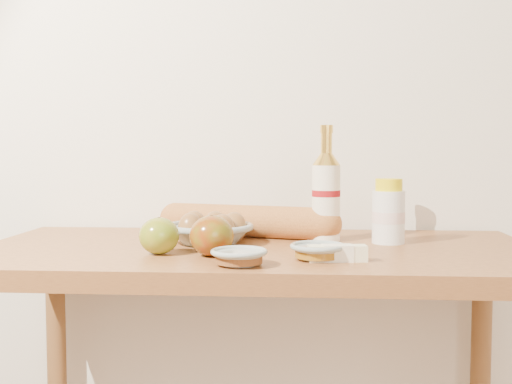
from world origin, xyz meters
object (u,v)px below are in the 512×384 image
egg_bowl (210,231)px  baguette (247,221)px  table (257,303)px  cream_bottle (388,213)px  bourbon_bottle (326,194)px

egg_bowl → baguette: size_ratio=0.51×
table → cream_bottle: 0.35m
cream_bottle → egg_bowl: size_ratio=0.61×
cream_bottle → baguette: cream_bottle is taller
bourbon_bottle → baguette: bourbon_bottle is taller
bourbon_bottle → baguette: size_ratio=0.57×
table → bourbon_bottle: size_ratio=4.54×
table → cream_bottle: (0.29, 0.07, 0.19)m
table → bourbon_bottle: 0.29m
cream_bottle → baguette: size_ratio=0.31×
table → egg_bowl: egg_bowl is taller
table → baguette: (-0.03, 0.14, 0.16)m
table → baguette: bearing=103.0°
cream_bottle → bourbon_bottle: bearing=-168.4°
egg_bowl → bourbon_bottle: bearing=13.4°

